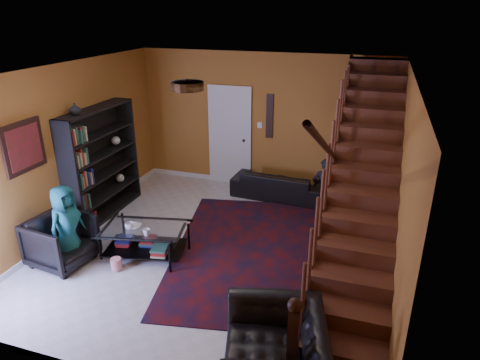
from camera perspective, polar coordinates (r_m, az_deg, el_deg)
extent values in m
plane|color=beige|center=(6.96, -3.22, -9.24)|extent=(5.50, 5.50, 0.00)
plane|color=#A86C25|center=(8.83, 3.02, 7.64)|extent=(5.20, 0.00, 5.20)
plane|color=#A86C25|center=(4.18, -17.51, -11.33)|extent=(5.20, 0.00, 5.20)
plane|color=#A86C25|center=(7.64, -22.04, 3.62)|extent=(0.00, 5.50, 5.50)
plane|color=#A86C25|center=(5.96, 20.51, -1.23)|extent=(0.00, 5.50, 5.50)
plane|color=white|center=(5.99, -3.81, 14.23)|extent=(5.50, 5.50, 0.00)
cube|color=silver|center=(9.26, 2.83, -0.48)|extent=(5.20, 0.02, 0.10)
cube|color=silver|center=(8.13, -20.62, -5.41)|extent=(0.02, 5.50, 0.10)
cube|color=#A86C25|center=(5.98, 15.89, -1.40)|extent=(0.95, 4.92, 2.83)
cube|color=black|center=(5.97, 11.63, -0.18)|extent=(0.04, 5.02, 3.02)
cylinder|color=black|center=(5.81, 12.26, 3.88)|extent=(0.07, 4.20, 2.44)
cube|color=black|center=(4.41, 6.94, -22.35)|extent=(0.10, 0.10, 1.10)
cube|color=black|center=(8.09, -17.94, 2.18)|extent=(0.35, 1.80, 2.00)
cube|color=black|center=(8.30, -17.45, -1.71)|extent=(0.35, 1.72, 0.03)
cube|color=black|center=(8.04, -18.07, 3.25)|extent=(0.35, 1.72, 0.03)
cube|color=silver|center=(9.11, -1.35, 5.68)|extent=(0.82, 0.05, 2.05)
cube|color=maroon|center=(6.89, -26.88, 3.96)|extent=(0.04, 0.74, 0.74)
cube|color=black|center=(8.74, 3.96, 8.48)|extent=(0.14, 0.03, 0.90)
cylinder|color=#3F2814|center=(5.27, -7.05, 12.34)|extent=(0.40, 0.40, 0.10)
cube|color=#440C0D|center=(6.88, 4.97, -9.62)|extent=(3.82, 4.19, 0.02)
imported|color=black|center=(8.68, 5.12, -0.60)|extent=(1.88, 0.83, 0.54)
imported|color=black|center=(6.96, -22.71, -7.54)|extent=(0.93, 0.91, 0.75)
imported|color=black|center=(4.67, 4.64, -22.15)|extent=(1.28, 1.38, 0.76)
imported|color=black|center=(8.60, 11.19, -1.42)|extent=(0.52, 0.36, 1.37)
imported|color=black|center=(8.62, 11.82, -1.92)|extent=(0.65, 0.54, 1.23)
imported|color=#1B6367|center=(6.82, -22.08, -5.65)|extent=(0.47, 0.66, 1.26)
cube|color=black|center=(6.93, -18.23, -8.35)|extent=(0.04, 0.04, 0.47)
cube|color=black|center=(6.36, -9.35, -10.37)|extent=(0.04, 0.04, 0.47)
cube|color=black|center=(7.40, -15.28, -5.93)|extent=(0.04, 0.04, 0.47)
cube|color=black|center=(6.87, -6.84, -7.56)|extent=(0.04, 0.04, 0.47)
cube|color=black|center=(6.92, -12.48, -8.77)|extent=(1.30, 0.90, 0.02)
cube|color=silver|center=(6.75, -12.72, -6.28)|extent=(1.37, 0.97, 0.02)
imported|color=#999999|center=(6.74, -14.51, -5.95)|extent=(0.15, 0.15, 0.11)
imported|color=#999999|center=(6.51, -12.36, -6.83)|extent=(0.11, 0.11, 0.10)
imported|color=#999999|center=(6.76, -13.89, -6.03)|extent=(0.21, 0.21, 0.05)
imported|color=#999999|center=(7.41, -21.15, 8.84)|extent=(0.18, 0.18, 0.19)
cylinder|color=red|center=(6.66, -16.18, -10.69)|extent=(0.17, 0.17, 0.18)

